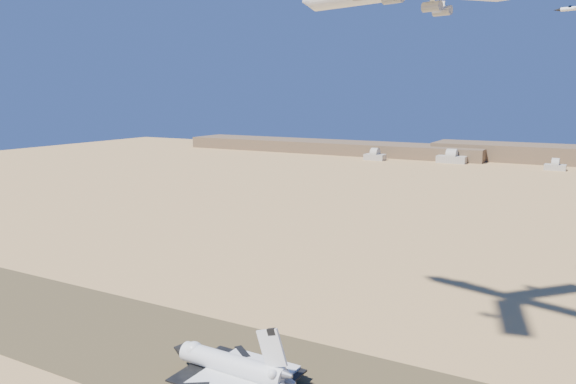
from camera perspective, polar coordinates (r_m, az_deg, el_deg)
The scene contains 4 objects.
ground at distance 154.69m, azimuth -4.54°, elevation -17.77°, with size 1200.00×1200.00×0.00m, color tan.
runway at distance 154.68m, azimuth -4.54°, elevation -17.76°, with size 600.00×50.00×0.06m, color brown.
hangars at distance 612.06m, azimuth 15.79°, elevation 3.27°, with size 200.50×29.50×30.00m.
shuttle at distance 146.96m, azimuth -5.80°, elevation -17.25°, with size 36.30×22.49×17.92m.
Camera 1 is at (76.88, -113.41, 71.81)m, focal length 35.00 mm.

